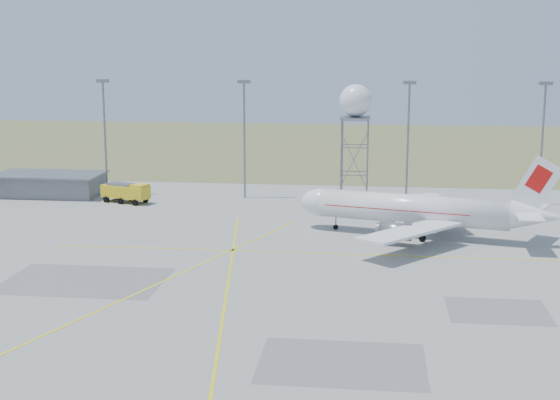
# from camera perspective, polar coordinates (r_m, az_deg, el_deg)

# --- Properties ---
(ground) EXTENTS (400.00, 400.00, 0.00)m
(ground) POSITION_cam_1_polar(r_m,az_deg,el_deg) (72.63, -3.30, -9.92)
(ground) COLOR #A1A19B
(ground) RESTS_ON ground
(grass_strip) EXTENTS (400.00, 120.00, 0.03)m
(grass_strip) POSITION_cam_1_polar(r_m,az_deg,el_deg) (208.67, 3.47, 3.97)
(grass_strip) COLOR #5E6739
(grass_strip) RESTS_ON ground
(building_grey) EXTENTS (19.00, 10.00, 3.90)m
(building_grey) POSITION_cam_1_polar(r_m,az_deg,el_deg) (144.66, -16.53, 1.10)
(building_grey) COLOR slate
(building_grey) RESTS_ON ground
(mast_a) EXTENTS (2.20, 0.50, 20.50)m
(mast_a) POSITION_cam_1_polar(r_m,az_deg,el_deg) (141.51, -12.70, 5.20)
(mast_a) COLOR slate
(mast_a) RESTS_ON ground
(mast_b) EXTENTS (2.20, 0.50, 20.50)m
(mast_b) POSITION_cam_1_polar(r_m,az_deg,el_deg) (135.25, -2.63, 5.20)
(mast_b) COLOR slate
(mast_b) RESTS_ON ground
(mast_c) EXTENTS (2.20, 0.50, 20.50)m
(mast_c) POSITION_cam_1_polar(r_m,az_deg,el_deg) (133.55, 9.36, 4.99)
(mast_c) COLOR slate
(mast_c) RESTS_ON ground
(mast_d) EXTENTS (2.20, 0.50, 20.50)m
(mast_d) POSITION_cam_1_polar(r_m,az_deg,el_deg) (136.29, 18.66, 4.67)
(mast_d) COLOR slate
(mast_d) RESTS_ON ground
(airliner_main) EXTENTS (35.60, 33.91, 12.23)m
(airliner_main) POSITION_cam_1_polar(r_m,az_deg,el_deg) (109.99, 10.00, -0.73)
(airliner_main) COLOR silver
(airliner_main) RESTS_ON ground
(radar_tower) EXTENTS (5.50, 5.50, 19.90)m
(radar_tower) POSITION_cam_1_polar(r_m,az_deg,el_deg) (133.44, 5.51, 4.69)
(radar_tower) COLOR slate
(radar_tower) RESTS_ON ground
(fire_truck) EXTENTS (8.93, 5.56, 3.39)m
(fire_truck) POSITION_cam_1_polar(r_m,az_deg,el_deg) (134.77, -11.15, 0.49)
(fire_truck) COLOR gold
(fire_truck) RESTS_ON ground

